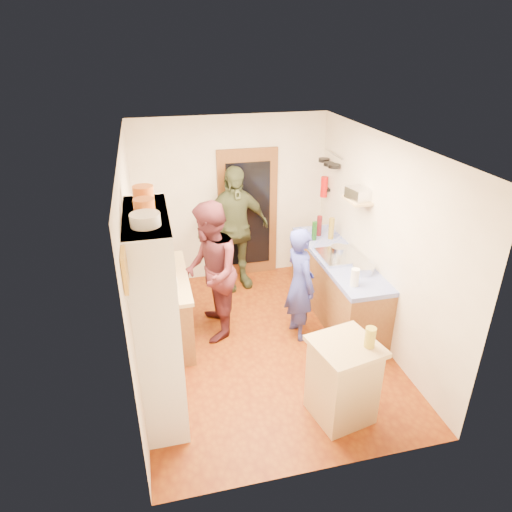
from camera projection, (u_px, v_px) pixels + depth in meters
name	position (u px, v px, depth m)	size (l,w,h in m)	color
floor	(263.00, 343.00, 5.97)	(3.00, 4.00, 0.02)	#823B0C
ceiling	(265.00, 142.00, 4.83)	(3.00, 4.00, 0.02)	silver
wall_back	(232.00, 200.00, 7.16)	(3.00, 0.02, 2.60)	silver
wall_front	(327.00, 359.00, 3.64)	(3.00, 0.02, 2.60)	silver
wall_left	(133.00, 267.00, 5.08)	(0.02, 4.00, 2.60)	silver
wall_right	(380.00, 241.00, 5.72)	(0.02, 4.00, 2.60)	silver
door_frame	(248.00, 214.00, 7.28)	(0.95, 0.06, 2.10)	brown
door_glass	(248.00, 215.00, 7.25)	(0.70, 0.02, 1.70)	black
hutch_body	(157.00, 319.00, 4.51)	(0.40, 1.20, 2.20)	white
hutch_top_shelf	(145.00, 217.00, 4.04)	(0.40, 1.14, 0.04)	white
plate_stack	(145.00, 220.00, 3.78)	(0.25, 0.25, 0.11)	white
orange_pot_a	(144.00, 207.00, 4.00)	(0.19, 0.19, 0.15)	orange
orange_pot_b	(143.00, 195.00, 4.25)	(0.20, 0.20, 0.17)	orange
left_counter_base	(165.00, 309.00, 5.92)	(0.60, 1.40, 0.85)	brown
left_counter_top	(162.00, 279.00, 5.72)	(0.64, 1.44, 0.05)	tan
toaster	(168.00, 287.00, 5.31)	(0.22, 0.15, 0.17)	white
kettle	(158.00, 274.00, 5.58)	(0.16, 0.16, 0.18)	white
orange_bowl	(168.00, 270.00, 5.80)	(0.18, 0.18, 0.08)	orange
chopping_board	(161.00, 256.00, 6.23)	(0.30, 0.22, 0.03)	tan
right_counter_base	(336.00, 286.00, 6.48)	(0.60, 2.20, 0.84)	brown
right_counter_top	(339.00, 257.00, 6.28)	(0.62, 2.22, 0.06)	#0E24C3
hob	(340.00, 256.00, 6.21)	(0.55, 0.58, 0.04)	silver
pot_on_hob	(339.00, 251.00, 6.13)	(0.22, 0.22, 0.14)	silver
bottle_a	(314.00, 231.00, 6.68)	(0.07, 0.07, 0.29)	#143F14
bottle_b	(319.00, 226.00, 6.83)	(0.08, 0.08, 0.31)	#591419
bottle_c	(331.00, 228.00, 6.72)	(0.08, 0.08, 0.32)	olive
paper_towel	(355.00, 277.00, 5.47)	(0.10, 0.10, 0.22)	white
mixing_bowl	(363.00, 269.00, 5.79)	(0.27, 0.27, 0.10)	silver
island_base	(342.00, 382.00, 4.66)	(0.55, 0.55, 0.86)	tan
island_top	(346.00, 346.00, 4.47)	(0.62, 0.62, 0.05)	tan
cutting_board	(339.00, 344.00, 4.48)	(0.35, 0.28, 0.02)	white
oil_jar	(370.00, 337.00, 4.38)	(0.11, 0.11, 0.21)	#AD9E2D
pan_rail	(334.00, 154.00, 6.71)	(0.02, 0.02, 0.65)	silver
pan_hang_a	(334.00, 166.00, 6.61)	(0.18, 0.18, 0.05)	black
pan_hang_b	(329.00, 164.00, 6.79)	(0.16, 0.16, 0.05)	black
pan_hang_c	(324.00, 160.00, 6.96)	(0.17, 0.17, 0.05)	black
wall_shelf	(357.00, 200.00, 5.91)	(0.26, 0.42, 0.03)	tan
radio	(358.00, 194.00, 5.87)	(0.22, 0.30, 0.15)	silver
ext_bracket	(327.00, 190.00, 7.13)	(0.06, 0.10, 0.04)	black
fire_extinguisher	(324.00, 187.00, 7.10)	(0.11, 0.11, 0.32)	red
picture_frame	(125.00, 270.00, 3.40)	(0.03, 0.25, 0.30)	gold
person_hob	(303.00, 284.00, 5.82)	(0.56, 0.37, 1.53)	#2F3798
person_left	(213.00, 271.00, 5.82)	(0.90, 0.70, 1.85)	#491C24
person_back	(235.00, 229.00, 6.93)	(1.14, 0.48, 1.95)	#394027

